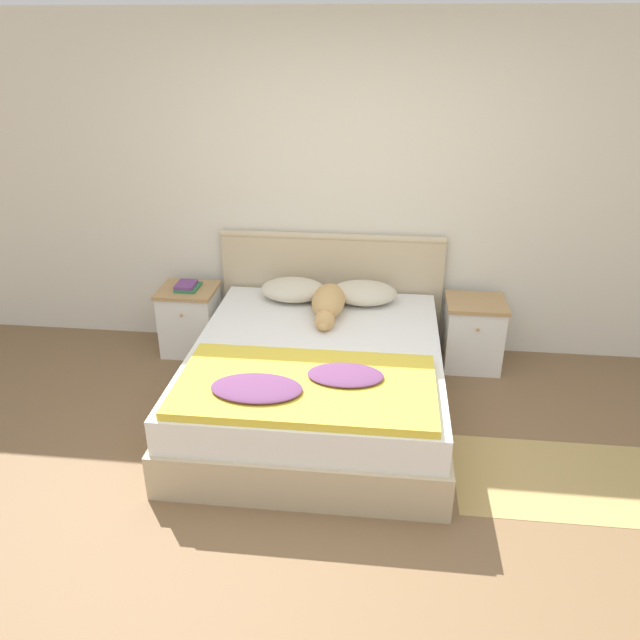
% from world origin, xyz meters
% --- Properties ---
extents(ground_plane, '(16.00, 16.00, 0.00)m').
position_xyz_m(ground_plane, '(0.00, 0.00, 0.00)').
color(ground_plane, brown).
extents(wall_back, '(9.00, 0.06, 2.55)m').
position_xyz_m(wall_back, '(0.00, 2.13, 1.27)').
color(wall_back, silver).
rests_on(wall_back, ground_plane).
extents(bed, '(1.68, 2.00, 0.51)m').
position_xyz_m(bed, '(-0.14, 1.04, 0.25)').
color(bed, '#C6B28E').
rests_on(bed, ground_plane).
extents(headboard, '(1.76, 0.06, 0.96)m').
position_xyz_m(headboard, '(-0.14, 2.06, 0.50)').
color(headboard, '#C6B28E').
rests_on(headboard, ground_plane).
extents(nightstand_left, '(0.45, 0.41, 0.54)m').
position_xyz_m(nightstand_left, '(-1.26, 1.83, 0.27)').
color(nightstand_left, white).
rests_on(nightstand_left, ground_plane).
extents(nightstand_right, '(0.45, 0.41, 0.54)m').
position_xyz_m(nightstand_right, '(0.97, 1.83, 0.27)').
color(nightstand_right, white).
rests_on(nightstand_right, ground_plane).
extents(pillow_left, '(0.50, 0.37, 0.16)m').
position_xyz_m(pillow_left, '(-0.42, 1.80, 0.58)').
color(pillow_left, beige).
rests_on(pillow_left, bed).
extents(pillow_right, '(0.50, 0.37, 0.16)m').
position_xyz_m(pillow_right, '(0.13, 1.80, 0.58)').
color(pillow_right, beige).
rests_on(pillow_right, bed).
extents(quilt, '(1.50, 0.82, 0.09)m').
position_xyz_m(quilt, '(-0.16, 0.49, 0.54)').
color(quilt, yellow).
rests_on(quilt, bed).
extents(dog, '(0.24, 0.67, 0.21)m').
position_xyz_m(dog, '(-0.12, 1.53, 0.60)').
color(dog, tan).
rests_on(dog, bed).
extents(book_stack, '(0.18, 0.22, 0.05)m').
position_xyz_m(book_stack, '(-1.26, 1.83, 0.57)').
color(book_stack, '#337547').
rests_on(book_stack, nightstand_left).
extents(rug, '(1.24, 0.74, 0.00)m').
position_xyz_m(rug, '(1.37, 0.49, 0.00)').
color(rug, tan).
rests_on(rug, ground_plane).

